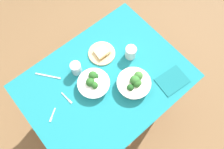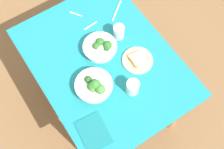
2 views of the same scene
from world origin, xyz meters
name	(u,v)px [view 1 (image 1 of 2)]	position (x,y,z in m)	size (l,w,h in m)	color
ground_plane	(107,107)	(0.00, 0.00, 0.00)	(6.00, 6.00, 0.00)	brown
dining_table	(106,87)	(0.00, 0.00, 0.58)	(1.12, 0.84, 0.71)	#197A84
broccoli_bowl_far	(94,83)	(-0.08, 0.03, 0.74)	(0.22, 0.22, 0.09)	white
broccoli_bowl_near	(134,83)	(0.13, -0.15, 0.75)	(0.23, 0.23, 0.10)	silver
bread_side_plate	(102,53)	(0.12, 0.18, 0.72)	(0.20, 0.20, 0.03)	#D6B27A
water_glass_center	(131,52)	(0.26, 0.03, 0.76)	(0.08, 0.08, 0.10)	silver
water_glass_side	(76,68)	(-0.10, 0.18, 0.76)	(0.07, 0.07, 0.10)	silver
fork_by_far_bowl	(52,115)	(-0.42, 0.03, 0.71)	(0.08, 0.06, 0.00)	#B7B7BC
fork_by_near_bowl	(67,98)	(-0.28, 0.07, 0.71)	(0.02, 0.11, 0.00)	#B7B7BC
table_knife_left	(48,76)	(-0.28, 0.29, 0.71)	(0.18, 0.01, 0.00)	#B7B7BC
napkin_folded_upper	(172,81)	(0.35, -0.30, 0.71)	(0.20, 0.15, 0.01)	#156870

